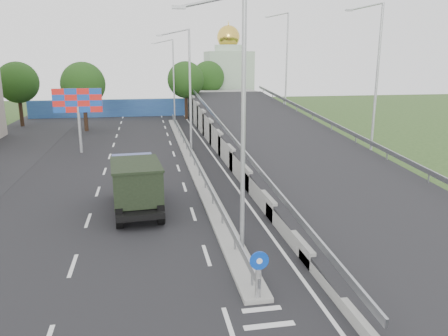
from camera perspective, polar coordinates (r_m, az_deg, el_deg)
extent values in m
cube|color=black|center=(31.49, -9.11, -0.64)|extent=(26.00, 90.00, 0.04)
cube|color=gray|center=(35.52, -4.44, 1.35)|extent=(1.00, 44.00, 0.20)
cube|color=gray|center=(38.30, 14.20, 5.32)|extent=(0.10, 50.00, 0.32)
cube|color=gray|center=(35.47, 0.01, 5.08)|extent=(0.10, 50.00, 0.32)
cube|color=gray|center=(35.38, -4.46, 2.38)|extent=(0.08, 44.00, 0.32)
cylinder|color=gray|center=(35.43, -4.45, 1.98)|extent=(0.09, 0.09, 0.60)
cylinder|color=black|center=(14.94, 4.48, -14.42)|extent=(0.20, 0.20, 1.20)
cylinder|color=#0C3FBF|center=(14.53, 4.62, -11.97)|extent=(0.64, 0.05, 0.64)
cylinder|color=white|center=(14.50, 4.65, -12.02)|extent=(0.20, 0.03, 0.20)
cylinder|color=#B2B5B7|center=(17.11, 2.52, 4.93)|extent=(0.18, 0.18, 10.00)
cylinder|color=#B2B5B7|center=(16.79, -1.57, 21.03)|extent=(2.57, 0.12, 0.66)
cube|color=#B2B5B7|center=(16.62, -5.93, 20.17)|extent=(0.50, 0.18, 0.12)
cylinder|color=#B2B5B7|center=(36.76, -4.44, 9.83)|extent=(0.18, 0.18, 10.00)
cylinder|color=#B2B5B7|center=(36.62, -6.55, 17.20)|extent=(2.57, 0.12, 0.66)
cube|color=#B2B5B7|center=(36.54, -8.50, 16.76)|extent=(0.50, 0.18, 0.12)
cylinder|color=#B2B5B7|center=(56.66, -6.58, 11.28)|extent=(0.18, 0.18, 10.00)
cylinder|color=#B2B5B7|center=(56.57, -7.98, 16.04)|extent=(2.57, 0.12, 0.66)
cube|color=#B2B5B7|center=(56.52, -9.23, 15.75)|extent=(0.50, 0.18, 0.12)
cube|color=#294A98|center=(62.84, -10.80, 7.73)|extent=(30.00, 0.50, 2.40)
cube|color=#B2CCAD|center=(71.82, 0.56, 11.39)|extent=(7.00, 7.00, 9.00)
cylinder|color=#B2CCAD|center=(71.76, 0.57, 15.38)|extent=(4.40, 4.40, 1.00)
sphere|color=gold|center=(71.82, 0.57, 16.74)|extent=(3.60, 3.60, 3.60)
cone|color=gold|center=(71.94, 0.58, 18.33)|extent=(0.30, 0.30, 1.20)
cylinder|color=#B2B5B7|center=(39.32, -18.32, 4.74)|extent=(0.24, 0.24, 4.00)
cube|color=red|center=(39.02, -18.60, 8.36)|extent=(4.00, 0.20, 2.00)
cylinder|color=black|center=(51.24, -17.66, 6.82)|extent=(0.44, 0.44, 4.00)
sphere|color=#173B10|center=(50.97, -17.93, 10.39)|extent=(4.80, 4.80, 4.80)
cylinder|color=black|center=(59.02, -4.96, 8.31)|extent=(0.44, 0.44, 4.00)
sphere|color=#173B10|center=(58.79, -5.03, 11.41)|extent=(4.80, 4.80, 4.80)
cylinder|color=black|center=(57.66, -25.01, 6.92)|extent=(0.44, 0.44, 4.00)
sphere|color=#173B10|center=(57.42, -25.34, 10.08)|extent=(4.80, 4.80, 4.80)
cylinder|color=black|center=(66.41, -2.06, 9.00)|extent=(0.44, 0.44, 4.00)
sphere|color=#173B10|center=(66.21, -2.08, 11.76)|extent=(4.80, 4.80, 4.80)
cylinder|color=black|center=(25.72, -13.83, -2.99)|extent=(0.43, 1.11, 1.08)
cylinder|color=black|center=(25.82, -9.46, -2.70)|extent=(0.43, 1.11, 1.08)
cylinder|color=black|center=(24.88, -13.78, -3.57)|extent=(0.43, 1.11, 1.08)
cylinder|color=black|center=(24.97, -9.26, -3.27)|extent=(0.43, 1.11, 1.08)
cylinder|color=black|center=(21.61, -13.53, -6.27)|extent=(0.43, 1.11, 1.08)
cylinder|color=black|center=(21.72, -8.31, -5.91)|extent=(0.43, 1.11, 1.08)
cube|color=black|center=(23.74, -11.34, -3.92)|extent=(2.75, 6.27, 0.30)
cube|color=navy|center=(25.69, -11.80, -0.27)|extent=(2.39, 1.75, 1.67)
cube|color=black|center=(26.32, -11.95, 1.06)|extent=(1.87, 0.21, 0.69)
cube|color=black|center=(26.76, -11.80, -1.98)|extent=(2.27, 0.33, 0.49)
cube|color=black|center=(22.86, -11.37, -1.78)|extent=(2.66, 3.92, 1.77)
cube|color=black|center=(22.63, -11.48, 0.50)|extent=(2.77, 4.03, 0.12)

